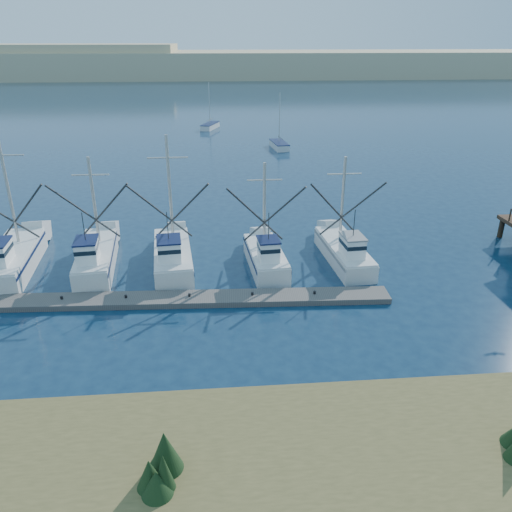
{
  "coord_description": "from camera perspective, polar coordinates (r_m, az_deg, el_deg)",
  "views": [
    {
      "loc": [
        -5.26,
        -22.32,
        15.45
      ],
      "look_at": [
        -2.67,
        8.0,
        2.09
      ],
      "focal_mm": 35.0,
      "sensor_mm": 36.0,
      "label": 1
    }
  ],
  "objects": [
    {
      "name": "dune_ridge",
      "position": [
        232.61,
        -3.85,
        21.09
      ],
      "size": [
        360.0,
        60.0,
        10.0
      ],
      "primitive_type": "cube",
      "color": "tan",
      "rests_on": "ground"
    },
    {
      "name": "shore_bank",
      "position": [
        19.34,
        -12.58,
        -26.33
      ],
      "size": [
        40.0,
        10.0,
        1.6
      ],
      "primitive_type": "cube",
      "color": "#4C422D",
      "rests_on": "ground"
    },
    {
      "name": "floating_dock",
      "position": [
        32.24,
        -9.37,
        -4.91
      ],
      "size": [
        27.59,
        2.97,
        0.37
      ],
      "primitive_type": "cube",
      "rotation": [
        0.0,
        0.0,
        -0.04
      ],
      "color": "#58534F",
      "rests_on": "ground"
    },
    {
      "name": "sailboat_near",
      "position": [
        77.39,
        2.67,
        12.54
      ],
      "size": [
        2.45,
        5.85,
        8.1
      ],
      "rotation": [
        0.0,
        0.0,
        0.11
      ],
      "color": "silver",
      "rests_on": "ground"
    },
    {
      "name": "trawler_fleet",
      "position": [
        36.58,
        -11.09,
        -0.1
      ],
      "size": [
        27.19,
        9.17,
        9.65
      ],
      "color": "silver",
      "rests_on": "ground"
    },
    {
      "name": "ground",
      "position": [
        27.65,
        7.06,
        -10.48
      ],
      "size": [
        500.0,
        500.0,
        0.0
      ],
      "primitive_type": "plane",
      "color": "#0D233C",
      "rests_on": "ground"
    },
    {
      "name": "sailboat_far",
      "position": [
        95.22,
        -5.27,
        14.57
      ],
      "size": [
        3.63,
        6.17,
        8.1
      ],
      "rotation": [
        0.0,
        0.0,
        -0.33
      ],
      "color": "silver",
      "rests_on": "ground"
    }
  ]
}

